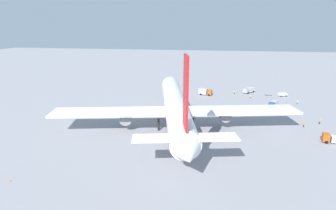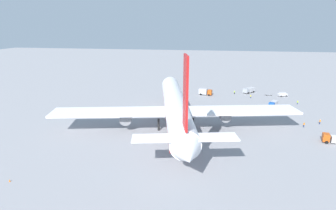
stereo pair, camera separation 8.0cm
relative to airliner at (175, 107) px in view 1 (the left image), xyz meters
name	(u,v)px [view 1 (the left image)]	position (x,y,z in m)	size (l,w,h in m)	color
ground_plane	(175,127)	(1.26, 0.20, -7.43)	(600.00, 600.00, 0.00)	gray
airliner	(175,107)	(0.00, 0.00, 0.00)	(76.13, 78.58, 27.06)	white
service_truck_0	(333,139)	(-3.97, -46.87, -6.09)	(3.41, 6.17, 2.62)	#BF4C14
service_truck_1	(249,90)	(55.23, -29.71, -5.97)	(6.83, 6.42, 2.57)	#999EA5
service_truck_2	(205,92)	(46.70, -7.87, -5.74)	(3.57, 6.66, 3.11)	#BF4C14
service_truck_3	(273,104)	(29.77, -36.65, -5.90)	(6.90, 4.85, 2.80)	#194CA5
service_van	(282,94)	(50.61, -44.91, -6.40)	(3.34, 4.78, 1.97)	silver
baggage_cart_0	(269,95)	(51.37, -38.67, -7.16)	(1.69, 3.52, 0.40)	gray
ground_worker_0	(234,92)	(51.10, -22.25, -6.55)	(0.56, 0.56, 1.73)	black
ground_worker_1	(297,102)	(37.19, -48.18, -6.58)	(0.46, 0.46, 1.67)	navy
ground_worker_2	(304,125)	(8.17, -42.46, -6.55)	(0.54, 0.54, 1.72)	navy
ground_worker_3	(251,96)	(44.33, -29.34, -6.61)	(0.42, 0.42, 1.61)	navy
ground_worker_4	(320,122)	(12.18, -48.79, -6.52)	(0.44, 0.44, 1.79)	navy
traffic_cone_1	(10,181)	(-38.12, 30.81, -7.16)	(0.36, 0.36, 0.55)	orange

